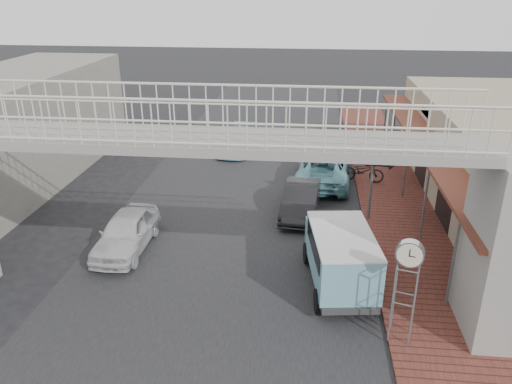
% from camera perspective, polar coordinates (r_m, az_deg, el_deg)
% --- Properties ---
extents(ground, '(120.00, 120.00, 0.00)m').
position_cam_1_polar(ground, '(18.19, -3.09, -6.04)').
color(ground, black).
rests_on(ground, ground).
extents(road_strip, '(10.00, 60.00, 0.01)m').
position_cam_1_polar(road_strip, '(18.19, -3.09, -6.03)').
color(road_strip, black).
rests_on(road_strip, ground).
extents(sidewalk, '(3.00, 40.00, 0.10)m').
position_cam_1_polar(sidewalk, '(20.99, 16.09, -2.70)').
color(sidewalk, brown).
rests_on(sidewalk, ground).
extents(footbridge, '(16.40, 2.40, 6.34)m').
position_cam_1_polar(footbridge, '(13.25, -6.10, -2.23)').
color(footbridge, gray).
rests_on(footbridge, ground).
extents(building_far_left, '(5.00, 14.00, 5.00)m').
position_cam_1_polar(building_far_left, '(26.43, -25.41, 6.84)').
color(building_far_left, gray).
rests_on(building_far_left, ground).
extents(white_hatchback, '(1.60, 3.89, 1.32)m').
position_cam_1_polar(white_hatchback, '(18.19, -14.63, -4.46)').
color(white_hatchback, silver).
rests_on(white_hatchback, ground).
extents(dark_sedan, '(1.68, 3.98, 1.28)m').
position_cam_1_polar(dark_sedan, '(20.34, 5.17, -0.86)').
color(dark_sedan, black).
rests_on(dark_sedan, ground).
extents(angkot_curb, '(2.74, 5.39, 1.46)m').
position_cam_1_polar(angkot_curb, '(23.79, 7.72, 2.81)').
color(angkot_curb, '#6AADB8').
rests_on(angkot_curb, ground).
extents(angkot_far, '(2.15, 4.34, 1.21)m').
position_cam_1_polar(angkot_far, '(28.20, -2.14, 5.91)').
color(angkot_far, '#7AC7D4').
rests_on(angkot_far, ground).
extents(angkot_van, '(2.27, 4.15, 1.94)m').
position_cam_1_polar(angkot_van, '(15.45, 9.64, -6.72)').
color(angkot_van, black).
rests_on(angkot_van, ground).
extents(motorcycle_near, '(2.05, 1.03, 1.03)m').
position_cam_1_polar(motorcycle_near, '(23.98, 12.09, 2.38)').
color(motorcycle_near, black).
rests_on(motorcycle_near, sidewalk).
extents(motorcycle_far, '(1.59, 0.67, 0.93)m').
position_cam_1_polar(motorcycle_far, '(26.12, 11.65, 3.98)').
color(motorcycle_far, black).
rests_on(motorcycle_far, sidewalk).
extents(street_clock, '(0.74, 0.68, 2.87)m').
position_cam_1_polar(street_clock, '(12.97, 17.13, -7.25)').
color(street_clock, '#59595B').
rests_on(street_clock, sidewalk).
extents(arrow_sign, '(1.98, 1.28, 3.32)m').
position_cam_1_polar(arrow_sign, '(19.43, 15.73, 3.97)').
color(arrow_sign, '#59595B').
rests_on(arrow_sign, sidewalk).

